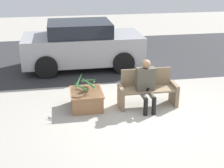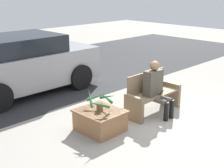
{
  "view_description": "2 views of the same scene",
  "coord_description": "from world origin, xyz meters",
  "px_view_note": "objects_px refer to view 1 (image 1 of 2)",
  "views": [
    {
      "loc": [
        -1.9,
        -6.2,
        3.37
      ],
      "look_at": [
        -0.71,
        0.65,
        0.64
      ],
      "focal_mm": 50.0,
      "sensor_mm": 36.0,
      "label": 1
    },
    {
      "loc": [
        -5.17,
        -3.41,
        2.76
      ],
      "look_at": [
        -0.91,
        0.86,
        0.87
      ],
      "focal_mm": 50.0,
      "sensor_mm": 36.0,
      "label": 2
    }
  ],
  "objects_px": {
    "potted_plant": "(86,83)",
    "parked_car": "(82,45)",
    "person_seated": "(146,82)",
    "planter_box": "(87,99)",
    "bench": "(147,90)"
  },
  "relations": [
    {
      "from": "bench",
      "to": "person_seated",
      "type": "bearing_deg",
      "value": -117.3
    },
    {
      "from": "person_seated",
      "to": "potted_plant",
      "type": "xyz_separation_m",
      "value": [
        -1.42,
        0.28,
        -0.04
      ]
    },
    {
      "from": "person_seated",
      "to": "parked_car",
      "type": "relative_size",
      "value": 0.31
    },
    {
      "from": "bench",
      "to": "person_seated",
      "type": "relative_size",
      "value": 1.18
    },
    {
      "from": "planter_box",
      "to": "parked_car",
      "type": "relative_size",
      "value": 0.23
    },
    {
      "from": "bench",
      "to": "person_seated",
      "type": "distance_m",
      "value": 0.33
    },
    {
      "from": "bench",
      "to": "potted_plant",
      "type": "distance_m",
      "value": 1.53
    },
    {
      "from": "planter_box",
      "to": "person_seated",
      "type": "bearing_deg",
      "value": -11.34
    },
    {
      "from": "person_seated",
      "to": "planter_box",
      "type": "xyz_separation_m",
      "value": [
        -1.42,
        0.28,
        -0.44
      ]
    },
    {
      "from": "person_seated",
      "to": "bench",
      "type": "bearing_deg",
      "value": 62.7
    },
    {
      "from": "potted_plant",
      "to": "parked_car",
      "type": "distance_m",
      "value": 3.22
    },
    {
      "from": "person_seated",
      "to": "parked_car",
      "type": "distance_m",
      "value": 3.7
    },
    {
      "from": "person_seated",
      "to": "planter_box",
      "type": "distance_m",
      "value": 1.51
    },
    {
      "from": "planter_box",
      "to": "parked_car",
      "type": "distance_m",
      "value": 3.26
    },
    {
      "from": "bench",
      "to": "parked_car",
      "type": "bearing_deg",
      "value": 111.72
    }
  ]
}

